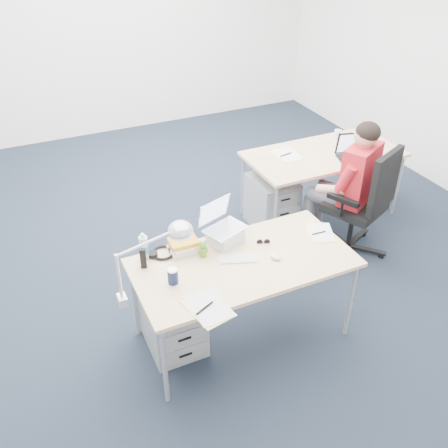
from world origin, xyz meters
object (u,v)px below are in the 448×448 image
object	(u,v)px
desk_near	(243,266)
silver_laptop	(225,225)
desk_lamp	(143,265)
can_koozie	(173,276)
wireless_keyboard	(238,258)
computer_mouse	(275,256)
seated_person	(343,186)
drawer_pedestal_near	(172,317)
headphones	(163,252)
book_stack	(184,246)
dark_laptop	(359,148)
far_cup	(337,135)
water_bottle	(144,246)
bear_figurine	(203,249)
cordless_phone	(143,259)
desk_far	(324,157)
sunglasses	(263,242)
office_chair	(355,224)
drawer_pedestal_far	(271,202)

from	to	relation	value
desk_near	silver_laptop	bearing A→B (deg)	94.16
silver_laptop	desk_lamp	bearing A→B (deg)	-173.94
silver_laptop	can_koozie	size ratio (longest dim) A/B	2.74
wireless_keyboard	desk_lamp	size ratio (longest dim) A/B	0.50
computer_mouse	desk_lamp	distance (m)	1.01
seated_person	drawer_pedestal_near	size ratio (longest dim) A/B	2.40
desk_near	headphones	distance (m)	0.60
computer_mouse	book_stack	xyz separation A→B (m)	(-0.57, 0.36, 0.03)
dark_laptop	far_cup	world-z (taller)	dark_laptop
silver_laptop	water_bottle	size ratio (longest dim) A/B	1.50
can_koozie	dark_laptop	bearing A→B (deg)	23.68
computer_mouse	bear_figurine	bearing A→B (deg)	140.22
desk_near	book_stack	size ratio (longest dim) A/B	7.15
seated_person	silver_laptop	xyz separation A→B (m)	(-1.43, -0.44, 0.22)
cordless_phone	can_koozie	bearing A→B (deg)	-40.99
desk_near	drawer_pedestal_near	distance (m)	0.68
desk_near	computer_mouse	bearing A→B (deg)	-16.69
desk_far	bear_figurine	distance (m)	2.12
drawer_pedestal_near	sunglasses	xyz separation A→B (m)	(0.76, -0.00, 0.47)
drawer_pedestal_near	wireless_keyboard	world-z (taller)	wireless_keyboard
can_koozie	office_chair	bearing A→B (deg)	15.35
cordless_phone	wireless_keyboard	bearing A→B (deg)	4.29
drawer_pedestal_near	cordless_phone	distance (m)	0.56
desk_far	computer_mouse	size ratio (longest dim) A/B	16.47
drawer_pedestal_near	bear_figurine	size ratio (longest dim) A/B	3.92
drawer_pedestal_far	water_bottle	bearing A→B (deg)	-149.49
headphones	desk_lamp	world-z (taller)	desk_lamp
desk_near	office_chair	xyz separation A→B (m)	(1.48, 0.54, -0.37)
book_stack	desk_lamp	world-z (taller)	desk_lamp
desk_near	office_chair	distance (m)	1.62
desk_near	water_bottle	size ratio (longest dim) A/B	7.46
desk_far	cordless_phone	distance (m)	2.48
water_bottle	far_cup	world-z (taller)	water_bottle
wireless_keyboard	headphones	size ratio (longest dim) A/B	1.15
silver_laptop	water_bottle	world-z (taller)	silver_laptop
seated_person	drawer_pedestal_far	distance (m)	0.82
computer_mouse	bear_figurine	distance (m)	0.53
desk_near	desk_lamp	size ratio (longest dim) A/B	2.97
drawer_pedestal_near	far_cup	xyz separation A→B (m)	(2.42, 1.37, 0.51)
silver_laptop	can_koozie	xyz separation A→B (m)	(-0.52, -0.28, -0.10)
silver_laptop	sunglasses	size ratio (longest dim) A/B	3.10
book_stack	sunglasses	xyz separation A→B (m)	(0.58, -0.16, -0.04)
book_stack	sunglasses	bearing A→B (deg)	-15.18
can_koozie	book_stack	xyz separation A→B (m)	(0.20, 0.30, -0.01)
water_bottle	drawer_pedestal_far	bearing A→B (deg)	30.51
seated_person	sunglasses	world-z (taller)	seated_person
computer_mouse	sunglasses	size ratio (longest dim) A/B	0.94
seated_person	bear_figurine	world-z (taller)	seated_person
desk_lamp	cordless_phone	bearing A→B (deg)	55.66
drawer_pedestal_near	silver_laptop	size ratio (longest dim) A/B	1.72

